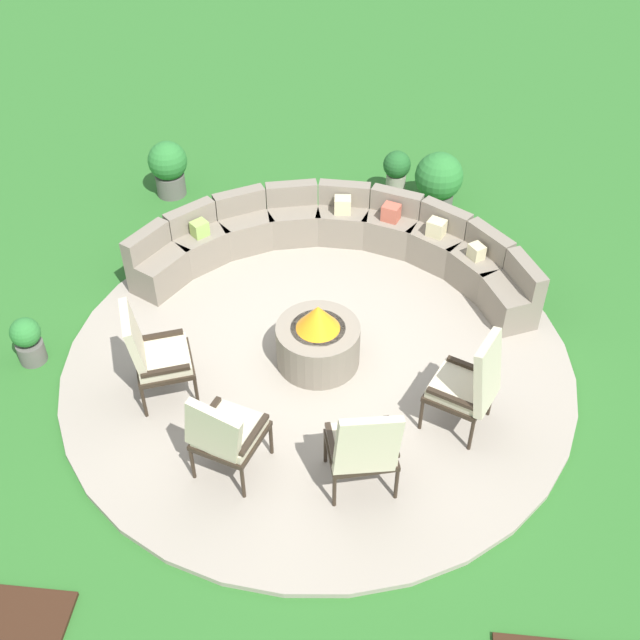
% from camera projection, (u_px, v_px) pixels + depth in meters
% --- Properties ---
extents(ground_plane, '(24.00, 24.00, 0.00)m').
position_uv_depth(ground_plane, '(318.00, 365.00, 8.22)').
color(ground_plane, '#2D6B28').
extents(patio_circle, '(5.27, 5.27, 0.06)m').
position_uv_depth(patio_circle, '(318.00, 363.00, 8.20)').
color(patio_circle, '#9E9384').
rests_on(patio_circle, ground_plane).
extents(fire_pit, '(0.86, 0.86, 0.74)m').
position_uv_depth(fire_pit, '(318.00, 340.00, 7.99)').
color(fire_pit, gray).
rests_on(fire_pit, patio_circle).
extents(curved_stone_bench, '(4.59, 1.89, 0.70)m').
position_uv_depth(curved_stone_bench, '(339.00, 243.00, 9.24)').
color(curved_stone_bench, gray).
rests_on(curved_stone_bench, patio_circle).
extents(lounge_chair_front_left, '(0.73, 0.72, 1.10)m').
position_uv_depth(lounge_chair_front_left, '(153.00, 353.00, 7.46)').
color(lounge_chair_front_left, '#2D2319').
rests_on(lounge_chair_front_left, patio_circle).
extents(lounge_chair_front_right, '(0.71, 0.74, 1.05)m').
position_uv_depth(lounge_chair_front_right, '(224.00, 433.00, 6.76)').
color(lounge_chair_front_right, '#2D2319').
rests_on(lounge_chair_front_right, patio_circle).
extents(lounge_chair_back_left, '(0.69, 0.66, 1.05)m').
position_uv_depth(lounge_chair_back_left, '(364.00, 447.00, 6.64)').
color(lounge_chair_back_left, '#2D2319').
rests_on(lounge_chair_back_left, patio_circle).
extents(lounge_chair_back_right, '(0.74, 0.72, 1.14)m').
position_uv_depth(lounge_chair_back_right, '(470.00, 383.00, 7.15)').
color(lounge_chair_back_right, '#2D2319').
rests_on(lounge_chair_back_right, patio_circle).
extents(potted_plant_0, '(0.51, 0.51, 0.76)m').
position_uv_depth(potted_plant_0, '(168.00, 166.00, 10.37)').
color(potted_plant_0, '#605B56').
rests_on(potted_plant_0, ground_plane).
extents(potted_plant_1, '(0.62, 0.62, 0.77)m').
position_uv_depth(potted_plant_1, '(439.00, 180.00, 10.15)').
color(potted_plant_1, '#605B56').
rests_on(potted_plant_1, ground_plane).
extents(potted_plant_2, '(0.36, 0.36, 0.66)m').
position_uv_depth(potted_plant_2, '(397.00, 171.00, 10.36)').
color(potted_plant_2, '#A89E8E').
rests_on(potted_plant_2, ground_plane).
extents(potted_plant_3, '(0.31, 0.31, 0.55)m').
position_uv_depth(potted_plant_3, '(28.00, 340.00, 8.09)').
color(potted_plant_3, '#605B56').
rests_on(potted_plant_3, ground_plane).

